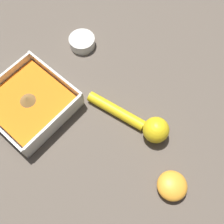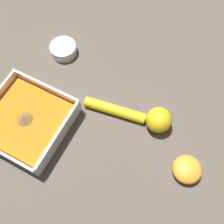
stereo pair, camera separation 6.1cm
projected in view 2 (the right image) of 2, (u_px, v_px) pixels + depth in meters
The scene contains 5 objects.
ground_plane at pixel (39, 110), 0.64m from camera, with size 4.00×4.00×0.00m, color brown.
square_dish at pixel (27, 122), 0.61m from camera, with size 0.19×0.19×0.05m.
spice_bowl at pixel (63, 49), 0.71m from camera, with size 0.07×0.07×0.03m.
lemon_squeezer at pixel (145, 117), 0.61m from camera, with size 0.21×0.07×0.06m.
lemon_half at pixel (187, 169), 0.57m from camera, with size 0.06×0.06×0.04m.
Camera 2 is at (-0.29, 0.16, 0.58)m, focal length 42.00 mm.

